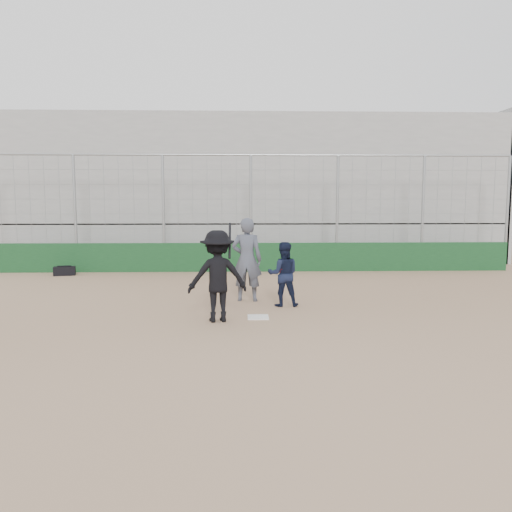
{
  "coord_description": "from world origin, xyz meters",
  "views": [
    {
      "loc": [
        -0.37,
        -10.25,
        2.43
      ],
      "look_at": [
        0.0,
        1.4,
        1.15
      ],
      "focal_mm": 35.0,
      "sensor_mm": 36.0,
      "label": 1
    }
  ],
  "objects_px": {
    "batter_at_plate": "(217,276)",
    "catcher_crouched": "(283,285)",
    "umpire": "(247,264)",
    "equipment_bag": "(65,271)"
  },
  "relations": [
    {
      "from": "batter_at_plate",
      "to": "catcher_crouched",
      "type": "bearing_deg",
      "value": 43.64
    },
    {
      "from": "batter_at_plate",
      "to": "catcher_crouched",
      "type": "distance_m",
      "value": 2.06
    },
    {
      "from": "umpire",
      "to": "equipment_bag",
      "type": "distance_m",
      "value": 7.44
    },
    {
      "from": "umpire",
      "to": "catcher_crouched",
      "type": "bearing_deg",
      "value": 148.39
    },
    {
      "from": "batter_at_plate",
      "to": "equipment_bag",
      "type": "height_order",
      "value": "batter_at_plate"
    },
    {
      "from": "umpire",
      "to": "equipment_bag",
      "type": "xyz_separation_m",
      "value": [
        -5.95,
        4.4,
        -0.77
      ]
    },
    {
      "from": "batter_at_plate",
      "to": "catcher_crouched",
      "type": "relative_size",
      "value": 1.93
    },
    {
      "from": "catcher_crouched",
      "to": "umpire",
      "type": "height_order",
      "value": "umpire"
    },
    {
      "from": "equipment_bag",
      "to": "batter_at_plate",
      "type": "bearing_deg",
      "value": -50.45
    },
    {
      "from": "batter_at_plate",
      "to": "equipment_bag",
      "type": "xyz_separation_m",
      "value": [
        -5.33,
        6.45,
        -0.78
      ]
    }
  ]
}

